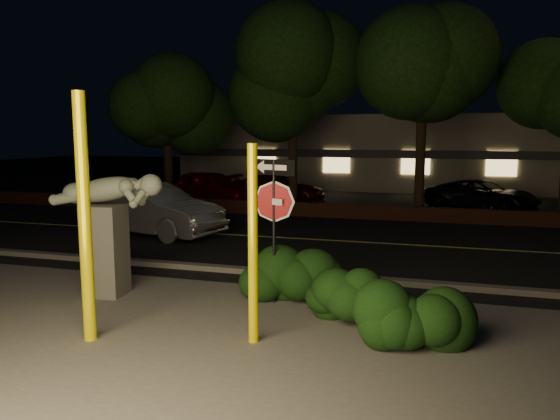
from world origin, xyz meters
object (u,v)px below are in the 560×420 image
object	(u,v)px
parked_car_darkred	(278,188)
yellow_pole_right	(253,246)
silver_sedan	(151,210)
parked_car_dark	(482,195)
signpost	(274,202)
parked_car_red	(211,188)
sculpture	(106,221)
yellow_pole_left	(85,220)

from	to	relation	value
parked_car_darkred	yellow_pole_right	bearing A→B (deg)	-167.08
silver_sedan	parked_car_dark	distance (m)	13.02
yellow_pole_right	parked_car_dark	world-z (taller)	yellow_pole_right
parked_car_darkred	parked_car_dark	xyz separation A→B (m)	(8.52, -0.13, -0.01)
signpost	parked_car_red	bearing A→B (deg)	137.37
signpost	parked_car_darkred	size ratio (longest dim) A/B	0.61
yellow_pole_right	parked_car_darkred	bearing A→B (deg)	105.63
signpost	parked_car_dark	bearing A→B (deg)	91.25
parked_car_darkred	parked_car_dark	bearing A→B (deg)	-93.59
parked_car_red	parked_car_dark	xyz separation A→B (m)	(10.98, 1.58, -0.14)
signpost	parked_car_darkred	bearing A→B (deg)	125.51
yellow_pole_right	parked_car_darkred	xyz separation A→B (m)	(-4.41, 15.77, -0.84)
sculpture	yellow_pole_right	bearing A→B (deg)	-30.04
yellow_pole_right	parked_car_dark	bearing A→B (deg)	75.28
yellow_pole_left	signpost	xyz separation A→B (m)	(2.08, 2.51, 0.03)
parked_car_darkred	parked_car_dark	distance (m)	8.52
yellow_pole_right	silver_sedan	bearing A→B (deg)	128.92
parked_car_darkred	yellow_pole_left	bearing A→B (deg)	-175.53
yellow_pole_right	signpost	world-z (taller)	yellow_pole_right
parked_car_red	yellow_pole_left	bearing A→B (deg)	-148.00
signpost	parked_car_dark	xyz separation A→B (m)	(4.38, 13.75, -1.25)
yellow_pole_right	sculpture	size ratio (longest dim) A/B	1.26
yellow_pole_left	parked_car_red	distance (m)	15.40
yellow_pole_left	silver_sedan	distance (m)	8.62
yellow_pole_right	parked_car_red	world-z (taller)	yellow_pole_right
sculpture	parked_car_dark	bearing A→B (deg)	54.95
parked_car_red	parked_car_darkred	bearing A→B (deg)	-40.32
parked_car_red	parked_car_darkred	distance (m)	3.00
parked_car_darkred	parked_car_red	bearing A→B (deg)	122.09
yellow_pole_left	signpost	world-z (taller)	yellow_pole_left
yellow_pole_left	sculpture	xyz separation A→B (m)	(-1.06, 2.06, -0.39)
sculpture	parked_car_darkred	size ratio (longest dim) A/B	0.55
yellow_pole_right	parked_car_red	size ratio (longest dim) A/B	0.67
parked_car_red	parked_car_darkred	world-z (taller)	parked_car_red
yellow_pole_right	silver_sedan	xyz separation A→B (m)	(-5.81, 7.20, -0.69)
silver_sedan	parked_car_darkred	bearing A→B (deg)	4.81
signpost	parked_car_darkred	distance (m)	14.54
parked_car_darkred	sculpture	bearing A→B (deg)	-178.71
yellow_pole_left	yellow_pole_right	bearing A→B (deg)	14.90
yellow_pole_right	sculpture	xyz separation A→B (m)	(-3.41, 1.44, -0.03)
parked_car_dark	silver_sedan	bearing A→B (deg)	153.02
silver_sedan	yellow_pole_left	bearing A→B (deg)	-142.00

